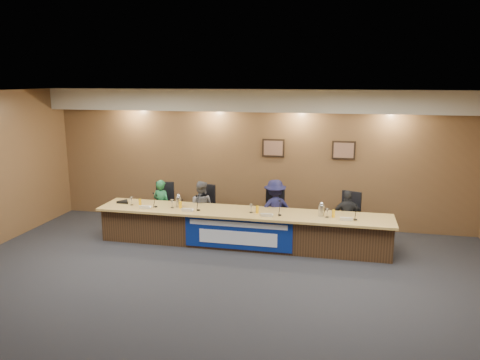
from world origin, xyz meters
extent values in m
plane|color=black|center=(0.00, 0.00, 0.00)|extent=(10.00, 10.00, 0.00)
cube|color=silver|center=(0.00, 0.00, 3.20)|extent=(10.00, 8.00, 0.04)
cube|color=brown|center=(0.00, 4.00, 1.60)|extent=(10.00, 0.04, 3.20)
cube|color=beige|center=(0.00, 3.75, 2.95)|extent=(10.00, 0.50, 0.50)
cube|color=#3F2816|center=(0.00, 2.40, 0.35)|extent=(6.00, 0.80, 0.70)
cube|color=tan|center=(0.00, 2.35, 0.72)|extent=(6.10, 0.95, 0.05)
cube|color=navy|center=(0.00, 1.99, 0.38)|extent=(2.20, 0.02, 0.65)
cube|color=silver|center=(0.00, 1.97, 0.58)|extent=(2.00, 0.01, 0.10)
cube|color=silver|center=(0.00, 1.97, 0.30)|extent=(1.60, 0.01, 0.28)
cube|color=black|center=(0.40, 3.97, 1.85)|extent=(0.52, 0.04, 0.42)
cube|color=black|center=(2.00, 3.97, 1.85)|extent=(0.52, 0.04, 0.42)
imported|color=#1B5B31|center=(-2.00, 2.95, 0.60)|extent=(0.49, 0.38, 1.19)
imported|color=#545459|center=(-1.07, 2.95, 0.60)|extent=(0.62, 0.51, 1.21)
imported|color=#151538|center=(0.60, 2.95, 0.66)|extent=(0.98, 0.80, 1.31)
imported|color=black|center=(2.14, 2.95, 0.58)|extent=(0.70, 0.34, 1.16)
cube|color=black|center=(-2.00, 3.05, 0.48)|extent=(0.55, 0.55, 0.08)
cube|color=black|center=(-1.07, 3.05, 0.48)|extent=(0.57, 0.57, 0.08)
cube|color=black|center=(0.60, 3.05, 0.48)|extent=(0.56, 0.56, 0.08)
cube|color=black|center=(2.14, 3.05, 0.48)|extent=(0.62, 0.62, 0.08)
cube|color=white|center=(-2.03, 2.08, 0.80)|extent=(0.24, 0.08, 0.10)
cylinder|color=black|center=(-1.86, 2.27, 0.76)|extent=(0.07, 0.07, 0.02)
cylinder|color=#FFB50E|center=(-2.23, 2.29, 0.82)|extent=(0.06, 0.06, 0.15)
cylinder|color=silver|center=(-2.43, 2.31, 0.84)|extent=(0.08, 0.08, 0.18)
cube|color=white|center=(-1.09, 2.07, 0.80)|extent=(0.24, 0.08, 0.10)
cylinder|color=black|center=(-0.89, 2.21, 0.76)|extent=(0.07, 0.07, 0.02)
cylinder|color=#FFB50E|center=(-1.30, 2.27, 0.82)|extent=(0.06, 0.06, 0.15)
cylinder|color=silver|center=(-1.50, 2.29, 0.84)|extent=(0.08, 0.08, 0.18)
cube|color=white|center=(0.57, 2.06, 0.80)|extent=(0.24, 0.08, 0.10)
cylinder|color=black|center=(0.81, 2.22, 0.76)|extent=(0.07, 0.07, 0.02)
cylinder|color=#FFB50E|center=(0.34, 2.29, 0.82)|extent=(0.06, 0.06, 0.15)
cylinder|color=silver|center=(0.21, 2.29, 0.84)|extent=(0.08, 0.08, 0.18)
cube|color=white|center=(2.11, 2.13, 0.80)|extent=(0.24, 0.08, 0.10)
cylinder|color=black|center=(2.28, 2.23, 0.76)|extent=(0.07, 0.07, 0.02)
cylinder|color=#FFB50E|center=(1.86, 2.32, 0.82)|extent=(0.06, 0.06, 0.15)
cylinder|color=silver|center=(1.74, 2.28, 0.84)|extent=(0.08, 0.08, 0.18)
cylinder|color=silver|center=(-1.38, 2.37, 0.86)|extent=(0.12, 0.12, 0.23)
cylinder|color=silver|center=(1.62, 2.35, 0.86)|extent=(0.12, 0.12, 0.23)
cylinder|color=black|center=(-2.68, 2.44, 0.78)|extent=(0.32, 0.32, 0.05)
camera|label=1|loc=(1.98, -6.72, 3.43)|focal=35.00mm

